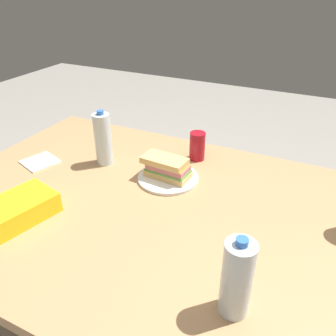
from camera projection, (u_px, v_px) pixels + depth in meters
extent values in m
plane|color=gray|center=(152.00, 336.00, 1.56)|extent=(8.00, 8.00, 0.00)
cube|color=tan|center=(147.00, 209.00, 1.19)|extent=(1.56, 1.08, 0.04)
cylinder|color=#977049|center=(83.00, 186.00, 2.01)|extent=(0.07, 0.07, 0.71)
cylinder|color=white|center=(168.00, 178.00, 1.32)|extent=(0.24, 0.24, 0.01)
cube|color=#DBB26B|center=(168.00, 174.00, 1.31)|extent=(0.18, 0.10, 0.02)
cube|color=#599E3F|center=(168.00, 170.00, 1.31)|extent=(0.17, 0.10, 0.01)
cube|color=#C6727A|center=(168.00, 167.00, 1.30)|extent=(0.16, 0.09, 0.02)
cube|color=yellow|center=(168.00, 164.00, 1.29)|extent=(0.15, 0.09, 0.01)
cube|color=#DBB26B|center=(164.00, 161.00, 1.29)|extent=(0.18, 0.10, 0.02)
cylinder|color=maroon|center=(197.00, 146.00, 1.44)|extent=(0.07, 0.07, 0.12)
cube|color=yellow|center=(18.00, 209.00, 1.10)|extent=(0.20, 0.26, 0.07)
cylinder|color=silver|center=(103.00, 139.00, 1.39)|extent=(0.07, 0.07, 0.22)
cylinder|color=blue|center=(100.00, 112.00, 1.33)|extent=(0.03, 0.03, 0.02)
cylinder|color=silver|center=(237.00, 279.00, 0.77)|extent=(0.07, 0.07, 0.21)
cylinder|color=blue|center=(242.00, 242.00, 0.71)|extent=(0.03, 0.03, 0.02)
cube|color=white|center=(40.00, 162.00, 1.44)|extent=(0.16, 0.16, 0.01)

